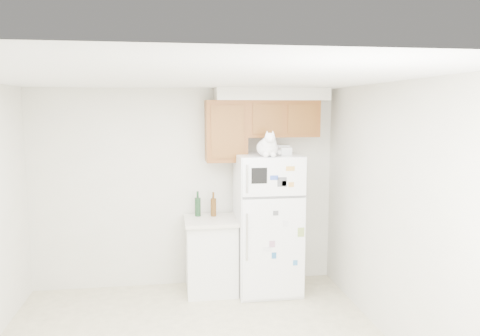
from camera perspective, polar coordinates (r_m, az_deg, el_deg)
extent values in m
cube|color=silver|center=(5.97, -6.68, -2.44)|extent=(3.80, 0.04, 2.50)
cube|color=silver|center=(4.52, 19.31, -5.92)|extent=(0.04, 4.00, 2.50)
cube|color=white|center=(3.89, -5.90, 10.93)|extent=(3.80, 4.00, 0.04)
cube|color=brown|center=(5.87, 5.10, 6.01)|extent=(0.90, 0.33, 0.45)
cube|color=brown|center=(5.75, -1.72, 4.52)|extent=(0.50, 0.33, 0.75)
cube|color=silver|center=(5.86, 3.91, 8.96)|extent=(1.40, 0.37, 0.15)
cube|color=white|center=(5.79, 3.34, -6.73)|extent=(0.76, 0.72, 1.70)
cube|color=white|center=(5.31, 4.23, -1.14)|extent=(0.74, 0.03, 0.44)
cube|color=white|center=(5.50, 4.15, -9.83)|extent=(0.74, 0.03, 1.19)
cube|color=#59595B|center=(5.35, 4.21, -3.52)|extent=(0.74, 0.03, 0.02)
cylinder|color=silver|center=(5.22, 0.88, -1.32)|extent=(0.02, 0.02, 0.32)
cylinder|color=silver|center=(5.36, 0.86, -8.42)|extent=(0.02, 0.02, 0.55)
cube|color=black|center=(5.25, 2.36, -0.94)|extent=(0.18, 0.00, 0.18)
cube|color=white|center=(5.34, 2.55, -5.72)|extent=(0.22, 0.00, 0.28)
cube|color=#4E4F53|center=(5.37, 4.38, -5.51)|extent=(0.06, 0.00, 0.05)
cube|color=teal|center=(5.59, 6.75, -11.41)|extent=(0.06, 0.00, 0.06)
cube|color=gold|center=(5.32, 6.16, -0.07)|extent=(0.10, 0.00, 0.05)
cube|color=silver|center=(5.46, 3.35, -9.84)|extent=(0.11, 0.00, 0.05)
cube|color=silver|center=(5.43, 5.56, -6.79)|extent=(0.07, 0.00, 0.07)
cube|color=#4D4D52|center=(5.32, 5.15, -1.71)|extent=(0.11, 0.00, 0.11)
cube|color=#324EAF|center=(5.29, 4.18, -1.19)|extent=(0.09, 0.00, 0.05)
cube|color=olive|center=(5.50, 7.44, -7.77)|extent=(0.08, 0.00, 0.11)
cube|color=#245D92|center=(5.50, 4.16, -10.60)|extent=(0.06, 0.00, 0.07)
cube|color=#AB7A95|center=(5.46, 3.95, -9.24)|extent=(0.07, 0.00, 0.08)
cube|color=#4D4D52|center=(5.33, 5.40, -1.88)|extent=(0.06, 0.00, 0.06)
cube|color=gold|center=(5.35, 6.25, -2.02)|extent=(0.06, 0.00, 0.06)
cube|color=white|center=(5.86, -3.54, -10.73)|extent=(0.60, 0.60, 0.88)
cube|color=beige|center=(5.72, -3.56, -6.40)|extent=(0.64, 0.64, 0.04)
ellipsoid|color=white|center=(5.41, 3.33, 2.46)|extent=(0.24, 0.33, 0.21)
ellipsoid|color=white|center=(5.32, 3.54, 2.88)|extent=(0.18, 0.14, 0.19)
sphere|color=white|center=(5.26, 3.67, 3.65)|extent=(0.12, 0.12, 0.12)
cone|color=white|center=(5.25, 3.32, 4.31)|extent=(0.04, 0.04, 0.05)
cone|color=white|center=(5.26, 4.02, 4.31)|extent=(0.04, 0.04, 0.05)
cone|color=#D88C8C|center=(5.24, 3.34, 4.25)|extent=(0.02, 0.02, 0.03)
cone|color=#D88C8C|center=(5.26, 4.04, 4.25)|extent=(0.02, 0.02, 0.03)
sphere|color=white|center=(5.21, 3.79, 3.41)|extent=(0.05, 0.05, 0.05)
sphere|color=white|center=(5.28, 3.17, 1.63)|extent=(0.07, 0.07, 0.07)
sphere|color=white|center=(5.30, 4.06, 1.65)|extent=(0.07, 0.07, 0.07)
cylinder|color=white|center=(5.55, 4.12, 1.89)|extent=(0.15, 0.21, 0.07)
cube|color=white|center=(5.83, 5.08, 2.31)|extent=(0.18, 0.13, 0.10)
cube|color=white|center=(5.59, 5.43, 2.05)|extent=(0.18, 0.15, 0.09)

